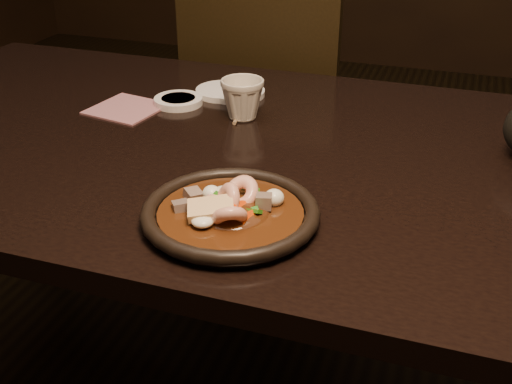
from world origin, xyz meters
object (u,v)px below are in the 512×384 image
(plate, at_px, (231,214))
(chair, at_px, (271,120))
(tea_cup, at_px, (243,98))
(table, at_px, (215,176))

(plate, bearing_deg, chair, 103.85)
(chair, height_order, plate, chair)
(plate, distance_m, tea_cup, 0.41)
(tea_cup, bearing_deg, table, -96.82)
(table, height_order, chair, chair)
(plate, bearing_deg, table, 116.86)
(chair, relative_size, plate, 3.62)
(tea_cup, bearing_deg, plate, -72.66)
(tea_cup, bearing_deg, chair, 101.18)
(table, xyz_separation_m, tea_cup, (0.01, 0.12, 0.12))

